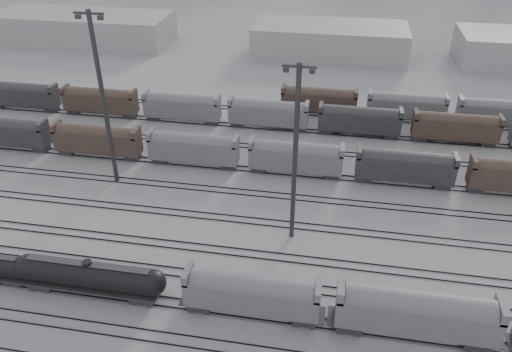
% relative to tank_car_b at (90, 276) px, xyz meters
% --- Properties ---
extents(ground, '(900.00, 900.00, 0.00)m').
position_rel_tank_car_b_xyz_m(ground, '(12.30, -1.00, -2.62)').
color(ground, '#A4A4A9').
rests_on(ground, ground).
extents(tracks, '(220.00, 71.50, 0.16)m').
position_rel_tank_car_b_xyz_m(tracks, '(12.30, 16.50, -2.54)').
color(tracks, black).
rests_on(tracks, ground).
extents(tank_car_b, '(18.30, 3.05, 4.52)m').
position_rel_tank_car_b_xyz_m(tank_car_b, '(0.00, 0.00, 0.00)').
color(tank_car_b, black).
rests_on(tank_car_b, ground).
extents(hopper_car_a, '(14.85, 2.95, 5.31)m').
position_rel_tank_car_b_xyz_m(hopper_car_a, '(18.92, 0.00, 0.67)').
color(hopper_car_a, black).
rests_on(hopper_car_a, ground).
extents(hopper_car_b, '(16.48, 3.27, 5.89)m').
position_rel_tank_car_b_xyz_m(hopper_car_b, '(36.14, 0.00, 1.02)').
color(hopper_car_b, black).
rests_on(hopper_car_b, ground).
extents(light_mast_b, '(4.26, 0.68, 26.65)m').
position_rel_tank_car_b_xyz_m(light_mast_b, '(-7.52, 23.94, 11.52)').
color(light_mast_b, '#333335').
rests_on(light_mast_b, ground).
extents(light_mast_c, '(3.88, 0.62, 24.23)m').
position_rel_tank_car_b_xyz_m(light_mast_c, '(21.62, 14.70, 10.24)').
color(light_mast_c, '#333335').
rests_on(light_mast_c, ground).
extents(bg_string_near, '(151.00, 3.00, 5.60)m').
position_rel_tank_car_b_xyz_m(bg_string_near, '(20.30, 31.00, 0.18)').
color(bg_string_near, slate).
rests_on(bg_string_near, ground).
extents(bg_string_mid, '(151.00, 3.00, 5.60)m').
position_rel_tank_car_b_xyz_m(bg_string_mid, '(30.30, 47.00, 0.18)').
color(bg_string_mid, black).
rests_on(bg_string_mid, ground).
extents(bg_string_far, '(66.00, 3.00, 5.60)m').
position_rel_tank_car_b_xyz_m(bg_string_far, '(47.80, 55.00, 0.18)').
color(bg_string_far, '#4C3830').
rests_on(bg_string_far, ground).
extents(warehouse_left, '(50.00, 18.00, 8.00)m').
position_rel_tank_car_b_xyz_m(warehouse_left, '(-47.70, 94.00, 1.38)').
color(warehouse_left, '#9D9D9F').
rests_on(warehouse_left, ground).
extents(warehouse_mid, '(40.00, 18.00, 8.00)m').
position_rel_tank_car_b_xyz_m(warehouse_mid, '(22.30, 94.00, 1.38)').
color(warehouse_mid, '#9D9D9F').
rests_on(warehouse_mid, ground).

